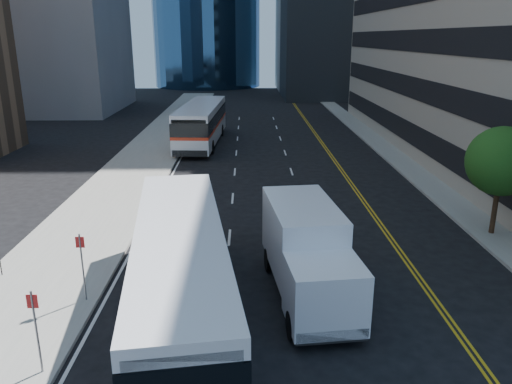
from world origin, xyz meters
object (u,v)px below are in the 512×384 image
box_truck (307,253)px  bus_front (181,270)px  bus_rear (202,122)px  street_tree (502,162)px

box_truck → bus_front: bearing=-167.0°
bus_rear → box_truck: size_ratio=1.94×
bus_front → street_tree: bearing=19.2°
street_tree → bus_rear: size_ratio=0.38×
bus_rear → box_truck: 28.07m
street_tree → bus_front: size_ratio=0.39×
bus_front → bus_rear: size_ratio=0.96×
street_tree → box_truck: street_tree is taller
box_truck → bus_rear: bearing=96.4°
bus_front → bus_rear: bus_rear is taller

